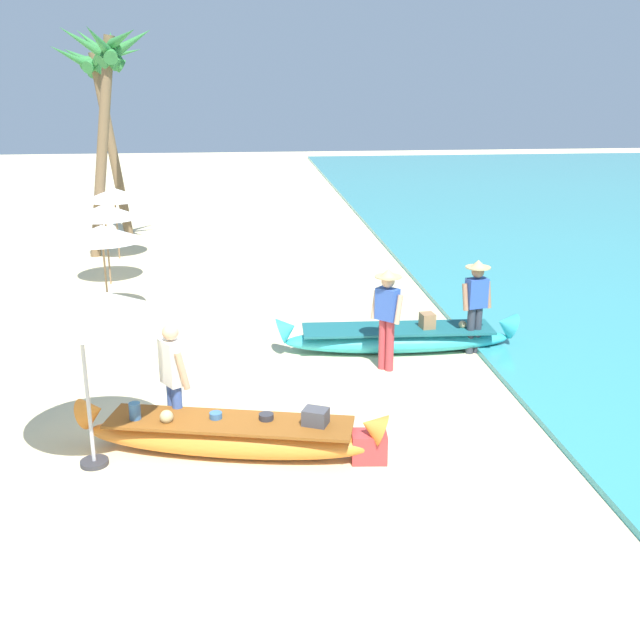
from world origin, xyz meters
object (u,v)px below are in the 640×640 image
person_tourist_customer (173,375)px  palm_tree_leaning_seaward (99,83)px  cooler_box (369,447)px  boat_cyan_midground (398,338)px  patio_umbrella_large (78,303)px  person_vendor_assistant (476,300)px  person_vendor_hatted (387,312)px  boat_orange_foreground (231,435)px  palm_tree_tall_inland (108,70)px

person_tourist_customer → palm_tree_leaning_seaward: 15.02m
palm_tree_leaning_seaward → cooler_box: palm_tree_leaning_seaward is taller
boat_cyan_midground → patio_umbrella_large: 6.30m
boat_cyan_midground → palm_tree_leaning_seaward: (-6.74, 11.23, 4.28)m
person_vendor_assistant → patio_umbrella_large: (-6.05, -3.47, 1.18)m
person_vendor_hatted → cooler_box: (-0.82, -3.11, -0.82)m
boat_orange_foreground → cooler_box: boat_orange_foreground is taller
boat_orange_foreground → person_vendor_assistant: person_vendor_assistant is taller
person_vendor_hatted → palm_tree_leaning_seaward: (-6.36, 12.09, 3.51)m
patio_umbrella_large → palm_tree_tall_inland: 12.35m
boat_cyan_midground → person_vendor_assistant: bearing=-10.0°
boat_orange_foreground → cooler_box: bearing=-11.7°
patio_umbrella_large → palm_tree_tall_inland: (-1.27, 11.99, 2.70)m
palm_tree_leaning_seaward → boat_orange_foreground: bearing=-75.7°
boat_orange_foreground → person_vendor_hatted: person_vendor_hatted is taller
boat_cyan_midground → person_tourist_customer: 4.85m
person_vendor_hatted → boat_cyan_midground: bearing=66.2°
boat_cyan_midground → person_tourist_customer: (-3.72, -3.04, 0.68)m
boat_cyan_midground → person_vendor_hatted: 1.22m
person_vendor_hatted → person_vendor_assistant: person_vendor_hatted is taller
palm_tree_leaning_seaward → person_vendor_assistant: bearing=-54.8°
person_tourist_customer → palm_tree_leaning_seaward: bearing=102.0°
palm_tree_tall_inland → patio_umbrella_large: bearing=-83.9°
patio_umbrella_large → palm_tree_tall_inland: palm_tree_tall_inland is taller
person_vendor_assistant → palm_tree_tall_inland: 11.89m
boat_orange_foreground → palm_tree_leaning_seaward: 15.88m
person_tourist_customer → patio_umbrella_large: patio_umbrella_large is taller
cooler_box → palm_tree_tall_inland: bearing=116.7°
palm_tree_leaning_seaward → person_tourist_customer: bearing=-78.0°
person_vendor_hatted → cooler_box: 3.31m
person_vendor_hatted → person_vendor_assistant: 1.82m
boat_cyan_midground → person_vendor_assistant: 1.54m
patio_umbrella_large → palm_tree_tall_inland: bearing=96.1°
palm_tree_tall_inland → palm_tree_leaning_seaward: bearing=104.3°
person_tourist_customer → person_vendor_hatted: bearing=33.1°
boat_orange_foreground → person_tourist_customer: person_tourist_customer is taller
person_tourist_customer → person_vendor_assistant: size_ratio=0.96×
person_tourist_customer → person_vendor_assistant: person_vendor_assistant is taller
boat_orange_foreground → patio_umbrella_large: size_ratio=1.73×
boat_cyan_midground → person_tourist_customer: bearing=-140.8°
boat_cyan_midground → cooler_box: bearing=-106.8°
person_vendor_hatted → palm_tree_leaning_seaward: bearing=117.8°
boat_cyan_midground → palm_tree_tall_inland: (-5.99, 8.28, 4.62)m
boat_orange_foreground → boat_cyan_midground: boat_orange_foreground is taller
boat_orange_foreground → palm_tree_leaning_seaward: size_ratio=0.72×
palm_tree_leaning_seaward → cooler_box: 16.74m
boat_orange_foreground → palm_tree_tall_inland: palm_tree_tall_inland is taller
person_tourist_customer → cooler_box: (2.52, -0.93, -0.73)m
person_vendor_hatted → boat_orange_foreground: bearing=-133.5°
person_vendor_assistant → person_tourist_customer: bearing=-151.0°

